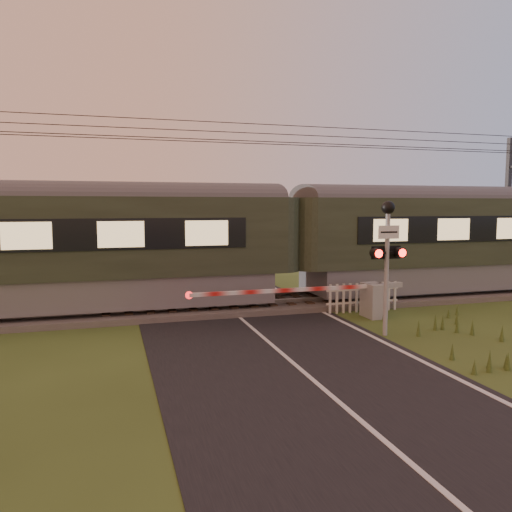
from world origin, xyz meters
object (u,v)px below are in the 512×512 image
object	(u,v)px
crossing_signal	(387,244)
boom_gate	(364,299)
catenary_mast	(509,207)
train	(288,241)
picket_fence	(363,297)

from	to	relation	value
crossing_signal	boom_gate	bearing A→B (deg)	76.90
boom_gate	crossing_signal	size ratio (longest dim) A/B	1.90
boom_gate	catenary_mast	distance (m)	11.30
catenary_mast	train	bearing A→B (deg)	-168.87
picket_fence	catenary_mast	distance (m)	10.66
boom_gate	crossing_signal	distance (m)	2.77
picket_fence	catenary_mast	xyz separation A→B (m)	(9.41, 4.11, 2.87)
train	catenary_mast	world-z (taller)	catenary_mast
crossing_signal	picket_fence	size ratio (longest dim) A/B	1.39
boom_gate	train	bearing A→B (deg)	119.04
crossing_signal	picket_fence	bearing A→B (deg)	72.86
crossing_signal	catenary_mast	size ratio (longest dim) A/B	0.55
train	crossing_signal	bearing A→B (deg)	-77.82
crossing_signal	picket_fence	xyz separation A→B (m)	(0.87, 2.81, -1.95)
train	crossing_signal	size ratio (longest dim) A/B	11.64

